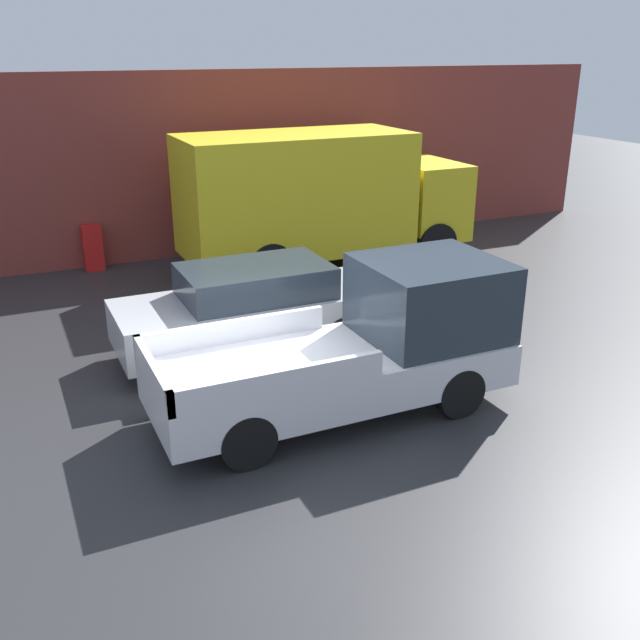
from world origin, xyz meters
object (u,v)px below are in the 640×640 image
Objects in this scene: pickup_truck at (367,344)px; car at (251,308)px; newspaper_box at (93,248)px; delivery_truck at (318,196)px.

pickup_truck is 2.79m from car.
newspaper_box is at bearing 106.83° from pickup_truck.
car is (-0.91, 2.63, -0.17)m from pickup_truck.
car is 4.26× the size of newspaper_box.
delivery_truck reaches higher than newspaper_box.
pickup_truck is at bearing -70.83° from car.
pickup_truck is 0.75× the size of delivery_truck.
newspaper_box is at bearing 157.45° from delivery_truck.
car reaches higher than newspaper_box.
delivery_truck is 5.64m from newspaper_box.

